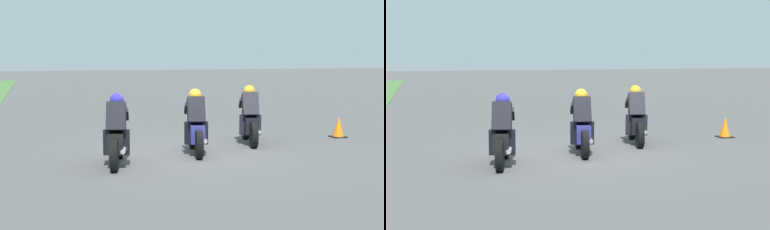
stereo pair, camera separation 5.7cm
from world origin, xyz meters
TOP-DOWN VIEW (x-y plane):
  - ground_plane at (0.00, 0.00)m, footprint 120.00×120.00m
  - rider_lane_a at (1.05, -1.83)m, footprint 2.02×0.64m
  - rider_lane_b at (0.05, -0.09)m, footprint 2.03×0.61m
  - rider_lane_c at (-0.77, 1.87)m, footprint 2.02×0.64m
  - traffic_cone at (1.35, -4.59)m, footprint 0.40×0.40m

SIDE VIEW (x-z plane):
  - ground_plane at x=0.00m, z-range 0.00..0.00m
  - traffic_cone at x=1.35m, z-range -0.02..0.55m
  - rider_lane_a at x=1.05m, z-range -0.13..1.38m
  - rider_lane_b at x=0.05m, z-range -0.13..1.38m
  - rider_lane_c at x=-0.77m, z-range -0.13..1.38m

